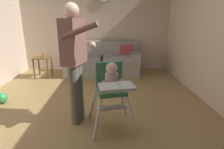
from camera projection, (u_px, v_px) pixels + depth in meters
name	position (u px, v px, depth m)	size (l,w,h in m)	color
ground	(87.00, 120.00, 2.76)	(5.74, 7.28, 0.10)	#9E7E4B
wall_far	(96.00, 22.00, 5.10)	(4.94, 0.06, 2.71)	beige
couch	(102.00, 62.00, 4.90)	(1.94, 0.86, 0.86)	gray
high_chair	(111.00, 84.00, 2.35)	(0.70, 0.80, 0.92)	silver
adult_standing	(75.00, 59.00, 2.38)	(0.50, 0.58, 1.63)	#626256
toy_ball	(2.00, 98.00, 3.19)	(0.19, 0.19, 0.19)	green
side_table	(43.00, 63.00, 4.58)	(0.40, 0.40, 0.52)	brown
sippy_cup	(44.00, 55.00, 4.53)	(0.07, 0.07, 0.10)	orange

